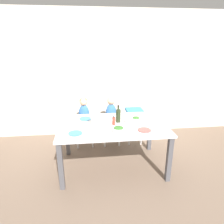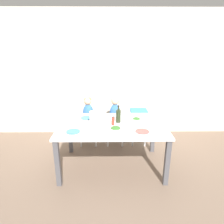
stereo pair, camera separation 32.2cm
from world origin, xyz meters
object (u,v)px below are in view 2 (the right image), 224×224
Objects in this scene: person_child_center at (115,110)px; chair_far_left at (89,127)px; chair_right_highchair at (139,118)px; paper_towel_roll at (93,119)px; dinner_plate_front_left at (73,132)px; salad_bowl_large at (116,130)px; dinner_plate_back_left at (87,118)px; dinner_plate_front_right at (142,131)px; wine_bottle at (118,116)px; person_child_left at (88,110)px; chair_far_center at (115,127)px; wine_glass_near at (129,118)px; salad_bowl_small at (136,120)px; dinner_plate_back_right at (144,117)px.

chair_far_left is at bearing -179.89° from person_child_center.
chair_right_highchair is 0.51m from person_child_center.
dinner_plate_front_left is (-0.28, -0.20, -0.12)m from paper_towel_roll.
chair_far_left is at bearing 100.79° from paper_towel_roll.
dinner_plate_back_left is (-0.49, 0.61, -0.04)m from salad_bowl_large.
chair_right_highchair is 3.60× the size of dinner_plate_front_left.
dinner_plate_front_left is 1.00× the size of dinner_plate_front_right.
wine_bottle reaches higher than salad_bowl_large.
chair_right_highchair is at bearing 47.58° from paper_towel_roll.
person_child_left reaches higher than dinner_plate_front_right.
chair_far_left is 2.58× the size of salad_bowl_large.
salad_bowl_large reaches higher than chair_right_highchair.
dinner_plate_front_left is (-0.65, -1.13, 0.04)m from person_child_center.
person_child_center is 1.94× the size of wine_bottle.
chair_far_left is 0.79× the size of person_child_left.
paper_towel_roll is (0.18, -0.93, 0.52)m from chair_far_left.
dinner_plate_front_left is (-0.65, -1.13, 0.40)m from chair_far_center.
salad_bowl_large is (-0.21, -0.26, -0.08)m from wine_glass_near.
wine_glass_near is at bearing 3.34° from paper_towel_roll.
salad_bowl_small is 1.03m from dinner_plate_front_left.
person_child_left is at bearing 128.96° from wine_glass_near.
chair_far_left is at bearing -180.00° from chair_right_highchair.
dinner_plate_front_right reaches higher than chair_far_center.
salad_bowl_large is 0.63m from dinner_plate_front_left.
chair_right_highchair is 1.30m from paper_towel_roll.
chair_far_center is at bearing -0.11° from person_child_left.
chair_far_center is 0.95m from salad_bowl_small.
salad_bowl_small reaches higher than chair_far_left.
wine_bottle reaches higher than dinner_plate_front_right.
dinner_plate_front_right is (-0.12, -1.14, 0.21)m from chair_right_highchair.
salad_bowl_large is (-0.02, -1.16, 0.08)m from person_child_center.
dinner_plate_front_right is (0.88, -0.59, 0.00)m from dinner_plate_back_left.
dinner_plate_front_left is 1.02m from dinner_plate_front_right.
paper_towel_roll reaches higher than dinner_plate_back_right.
dinner_plate_back_right reaches higher than chair_far_left.
dinner_plate_back_right is (0.50, -0.54, 0.40)m from chair_far_center.
dinner_plate_front_right is at bearing -95.87° from chair_right_highchair.
salad_bowl_small is at bearing 96.98° from dinner_plate_front_right.
wine_glass_near reaches higher than dinner_plate_back_right.
wine_glass_near reaches higher than chair_far_center.
chair_far_left is 1.52× the size of wine_bottle.
person_child_left is 2.78× the size of dinner_plate_back_left.
person_child_left is at bearing 138.06° from salad_bowl_small.
chair_far_center is 1.36m from dinner_plate_front_left.
dinner_plate_front_left is 1.00× the size of dinner_plate_back_left.
chair_far_center is at bearing 112.70° from salad_bowl_small.
person_child_center reaches higher than chair_right_highchair.
salad_bowl_large is at bearing -2.49° from dinner_plate_front_left.
wine_glass_near is 0.49m from dinner_plate_back_right.
person_child_center reaches higher than dinner_plate_back_left.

